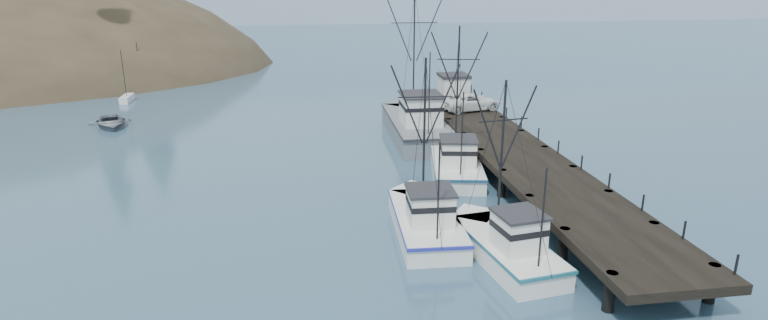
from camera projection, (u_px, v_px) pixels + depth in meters
ground at (357, 286)px, 30.28m from camera, size 400.00×400.00×0.00m
pier at (513, 152)px, 46.84m from camera, size 6.00×44.00×2.00m
distant_ridge at (331, 19)px, 191.80m from camera, size 360.00×40.00×26.00m
distant_ridge_far at (178, 17)px, 198.77m from camera, size 180.00×25.00×18.00m
moored_sailboats at (68, 86)px, 80.44m from camera, size 23.14×20.05×6.35m
trawler_near at (504, 245)px, 32.98m from camera, size 4.47×9.92×10.18m
trawler_mid at (425, 219)px, 36.48m from camera, size 4.08×10.85×10.81m
trawler_far at (456, 163)px, 46.88m from camera, size 5.42×11.47×11.64m
work_vessel at (416, 124)px, 57.11m from camera, size 5.25×16.63×13.79m
pier_shed at (453, 87)px, 63.26m from camera, size 3.00×3.20×2.80m
pickup_truck at (471, 102)px, 59.01m from camera, size 6.48×4.00×1.68m
motorboat at (111, 127)px, 60.99m from camera, size 5.86×6.92×1.22m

